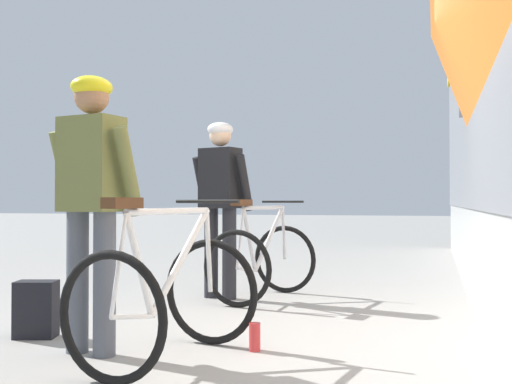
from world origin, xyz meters
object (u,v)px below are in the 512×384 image
Objects in this scene: cyclist_far_in_dark at (220,193)px; water_bottle_near_the_bikes at (255,337)px; backpack_on_platform at (36,309)px; bicycle_near_white at (166,295)px; bicycle_far_silver at (262,259)px; cyclist_near_in_olive at (92,187)px.

cyclist_far_in_dark is 9.75× the size of water_bottle_near_the_bikes.
backpack_on_platform reaches higher than water_bottle_near_the_bikes.
cyclist_far_in_dark is at bearing 102.23° from bicycle_near_white.
bicycle_near_white is 0.99× the size of bicycle_far_silver.
cyclist_near_in_olive is 1.42m from water_bottle_near_the_bikes.
backpack_on_platform is at bearing 154.32° from cyclist_near_in_olive.
backpack_on_platform is (-1.17, 0.35, -0.20)m from bicycle_near_white.
cyclist_far_in_dark reaches higher than bicycle_near_white.
bicycle_far_silver is 2.98× the size of backpack_on_platform.
backpack_on_platform is (-0.63, 0.30, -0.85)m from cyclist_near_in_olive.
bicycle_far_silver is (0.45, 2.36, -0.65)m from cyclist_near_in_olive.
cyclist_far_in_dark is at bearing 89.33° from cyclist_near_in_olive.
bicycle_near_white is at bearing -135.95° from water_bottle_near_the_bikes.
cyclist_near_in_olive is at bearing -90.67° from cyclist_far_in_dark.
bicycle_far_silver is at bearing 92.09° from bicycle_near_white.
cyclist_near_in_olive is 1.48× the size of bicycle_far_silver.
backpack_on_platform is at bearing -108.01° from cyclist_far_in_dark.
cyclist_near_in_olive is at bearing 174.90° from bicycle_near_white.
bicycle_near_white is (0.54, -0.05, -0.65)m from cyclist_near_in_olive.
water_bottle_near_the_bikes is (0.52, -1.99, -0.31)m from bicycle_far_silver.
backpack_on_platform is at bearing 163.31° from bicycle_near_white.
bicycle_far_silver is (-0.09, 2.41, 0.00)m from bicycle_near_white.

